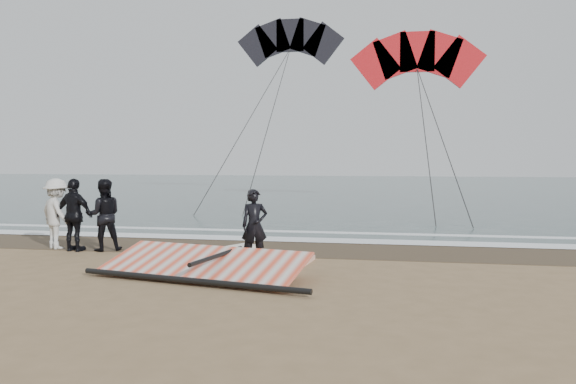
# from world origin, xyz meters

# --- Properties ---
(ground) EXTENTS (120.00, 120.00, 0.00)m
(ground) POSITION_xyz_m (0.00, 0.00, 0.00)
(ground) COLOR #8C704C
(ground) RESTS_ON ground
(sea) EXTENTS (120.00, 54.00, 0.02)m
(sea) POSITION_xyz_m (0.00, 33.00, 0.01)
(sea) COLOR #233838
(sea) RESTS_ON ground
(wet_sand) EXTENTS (120.00, 2.80, 0.01)m
(wet_sand) POSITION_xyz_m (0.00, 4.50, 0.01)
(wet_sand) COLOR #4C3D2B
(wet_sand) RESTS_ON ground
(foam_near) EXTENTS (120.00, 0.90, 0.01)m
(foam_near) POSITION_xyz_m (0.00, 5.90, 0.03)
(foam_near) COLOR white
(foam_near) RESTS_ON sea
(foam_far) EXTENTS (120.00, 0.45, 0.01)m
(foam_far) POSITION_xyz_m (0.00, 7.60, 0.03)
(foam_far) COLOR white
(foam_far) RESTS_ON sea
(man_main) EXTENTS (0.73, 0.63, 1.69)m
(man_main) POSITION_xyz_m (-0.39, 2.50, 0.84)
(man_main) COLOR black
(man_main) RESTS_ON ground
(board_white) EXTENTS (1.01, 2.57, 0.10)m
(board_white) POSITION_xyz_m (0.47, 1.82, 0.05)
(board_white) COLOR white
(board_white) RESTS_ON ground
(board_cream) EXTENTS (1.57, 2.16, 0.09)m
(board_cream) POSITION_xyz_m (-1.48, 3.53, 0.04)
(board_cream) COLOR white
(board_cream) RESTS_ON ground
(trio_cluster) EXTENTS (2.66, 1.24, 1.88)m
(trio_cluster) POSITION_xyz_m (-5.35, 3.25, 0.94)
(trio_cluster) COLOR black
(trio_cluster) RESTS_ON ground
(sail_rig) EXTENTS (4.80, 2.56, 0.52)m
(sail_rig) POSITION_xyz_m (-1.08, 0.76, 0.20)
(sail_rig) COLOR black
(sail_rig) RESTS_ON ground
(kite_red) EXTENTS (7.40, 4.93, 11.88)m
(kite_red) POSITION_xyz_m (4.06, 18.95, 7.12)
(kite_red) COLOR red
(kite_red) RESTS_ON ground
(kite_dark) EXTENTS (7.43, 6.56, 15.86)m
(kite_dark) POSITION_xyz_m (-3.37, 24.49, 9.33)
(kite_dark) COLOR black
(kite_dark) RESTS_ON ground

